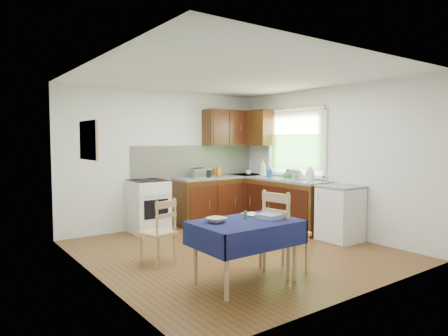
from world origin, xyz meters
TOP-DOWN VIEW (x-y plane):
  - floor at (0.00, 0.00)m, footprint 4.20×4.20m
  - ceiling at (0.00, 0.00)m, footprint 4.00×4.20m
  - wall_back at (0.00, 2.10)m, footprint 4.00×0.02m
  - wall_front at (0.00, -2.10)m, footprint 4.00×0.02m
  - wall_left at (-2.00, 0.00)m, footprint 0.02×4.20m
  - wall_right at (2.00, 0.00)m, footprint 0.02×4.20m
  - base_cabinets at (1.36, 1.26)m, footprint 1.90×2.30m
  - worktop_back at (1.05, 1.80)m, footprint 1.90×0.60m
  - worktop_right at (1.70, 0.65)m, footprint 0.60×1.70m
  - worktop_corner at (1.70, 1.80)m, footprint 0.60×0.60m
  - splashback at (0.65, 2.08)m, footprint 2.70×0.02m
  - upper_cabinets at (1.52, 1.80)m, footprint 1.20×0.85m
  - stove at (-0.50, 1.80)m, footprint 0.60×0.61m
  - window at (1.97, 0.70)m, footprint 0.04×1.48m
  - fridge at (1.70, -0.55)m, footprint 0.58×0.60m
  - corkboard at (-1.97, 0.30)m, footprint 0.04×0.62m
  - dining_table at (-0.69, -1.11)m, footprint 1.16×0.79m
  - chair_far at (-1.16, 0.05)m, footprint 0.46×0.46m
  - chair_near at (-0.13, -1.14)m, footprint 0.50×0.50m
  - toaster at (0.49, 1.75)m, footprint 0.25×0.15m
  - sandwich_press at (0.59, 1.80)m, footprint 0.29×0.25m
  - sauce_bottle at (0.86, 1.66)m, footprint 0.04×0.04m
  - yellow_packet at (1.08, 1.96)m, footprint 0.12×0.08m
  - dish_rack at (1.70, 0.47)m, footprint 0.40×0.30m
  - kettle at (1.71, 0.10)m, footprint 0.15×0.15m
  - cup at (1.69, 1.73)m, footprint 0.12×0.12m
  - soap_bottle_a at (1.65, 1.25)m, footprint 0.18×0.18m
  - soap_bottle_b at (1.61, 1.01)m, footprint 0.14×0.14m
  - soap_bottle_c at (1.67, 0.61)m, footprint 0.15×0.15m
  - plate_bowl at (-1.00, -0.98)m, footprint 0.25×0.25m
  - book at (-0.50, -0.88)m, footprint 0.18×0.23m
  - spice_jar at (-0.61, -1.00)m, footprint 0.04×0.04m
  - tea_towel at (-0.35, -1.17)m, footprint 0.34×0.28m

SIDE VIEW (x-z plane):
  - floor at x=0.00m, z-range 0.00..0.00m
  - base_cabinets at x=1.36m, z-range 0.00..0.86m
  - fridge at x=1.70m, z-range 0.00..0.88m
  - chair_far at x=-1.16m, z-range 0.02..0.88m
  - stove at x=-0.50m, z-range 0.00..0.92m
  - chair_near at x=-0.13m, z-range 0.03..1.03m
  - dining_table at x=-0.69m, z-range 0.25..0.95m
  - book at x=-0.50m, z-range 0.70..0.72m
  - plate_bowl at x=-1.00m, z-range 0.70..0.75m
  - tea_towel at x=-0.35m, z-range 0.70..0.76m
  - spice_jar at x=-0.61m, z-range 0.70..0.79m
  - worktop_back at x=1.05m, z-range 0.86..0.90m
  - worktop_right at x=1.70m, z-range 0.86..0.90m
  - worktop_corner at x=1.70m, z-range 0.86..0.90m
  - dish_rack at x=1.70m, z-range 0.83..1.02m
  - cup at x=1.69m, z-range 0.90..0.99m
  - yellow_packet at x=1.08m, z-range 0.90..1.05m
  - sandwich_press at x=0.59m, z-range 0.90..1.07m
  - toaster at x=0.49m, z-range 0.89..1.09m
  - soap_bottle_c at x=1.67m, z-range 0.90..1.08m
  - sauce_bottle at x=0.86m, z-range 0.90..1.10m
  - soap_bottle_b at x=1.61m, z-range 0.90..1.11m
  - kettle at x=1.71m, z-range 0.89..1.14m
  - soap_bottle_a at x=1.65m, z-range 0.90..1.23m
  - splashback at x=0.65m, z-range 0.90..1.50m
  - wall_back at x=0.00m, z-range 0.00..2.50m
  - wall_front at x=0.00m, z-range 0.00..2.50m
  - wall_left at x=-2.00m, z-range 0.00..2.50m
  - wall_right at x=2.00m, z-range 0.00..2.50m
  - corkboard at x=-1.97m, z-range 1.36..1.83m
  - window at x=1.97m, z-range 1.02..2.28m
  - upper_cabinets at x=1.52m, z-range 1.50..2.20m
  - ceiling at x=0.00m, z-range 2.49..2.51m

